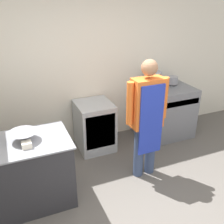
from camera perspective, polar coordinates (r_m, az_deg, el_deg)
The scene contains 9 objects.
wall_back at distance 4.33m, azimuth -6.04°, elevation 10.13°, with size 8.00×0.05×2.70m.
prep_counter at distance 3.41m, azimuth -18.98°, elevation -12.58°, with size 1.19×0.73×0.86m.
stove at distance 4.81m, azimuth 11.30°, elevation 0.01°, with size 0.95×0.70×0.93m.
fridge_unit at distance 4.35m, azimuth -3.82°, elevation -3.05°, with size 0.57×0.61×0.81m.
person_cook at distance 3.49m, azimuth 7.63°, elevation -0.50°, with size 0.60×0.24×1.68m.
mixing_bowl at distance 3.18m, azimuth -18.77°, elevation -5.00°, with size 0.33×0.33×0.11m.
plastic_tub at distance 3.05m, azimuth -18.10°, elevation -6.76°, with size 0.11×0.11×0.06m.
stock_pot at distance 4.58m, azimuth 8.83°, elevation 7.18°, with size 0.31×0.31×0.28m.
sauce_pot at distance 4.82m, azimuth 12.92°, elevation 6.79°, with size 0.20×0.20×0.13m.
Camera 1 is at (-1.21, -1.80, 2.41)m, focal length 42.00 mm.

